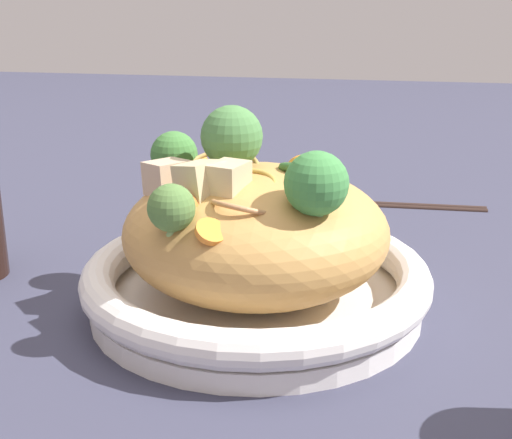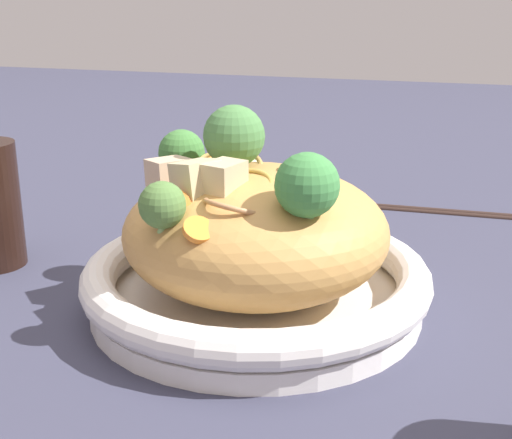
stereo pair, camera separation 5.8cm
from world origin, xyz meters
The scene contains 8 objects.
ground_plane centered at (0.00, 0.00, 0.00)m, with size 3.00×3.00×0.00m, color #36374B.
serving_bowl centered at (0.00, 0.00, 0.02)m, with size 0.29×0.29×0.05m.
noodle_heap centered at (0.00, 0.00, 0.07)m, with size 0.22×0.22×0.11m.
broccoli_florets centered at (0.01, -0.01, 0.13)m, with size 0.17×0.19×0.08m.
carrot_coins centered at (0.01, -0.04, 0.11)m, with size 0.17×0.15×0.04m.
zucchini_slices centered at (-0.03, 0.01, 0.12)m, with size 0.09×0.11×0.03m.
chicken_chunks centered at (0.03, -0.04, 0.12)m, with size 0.07×0.09×0.04m.
chopsticks_pair centered at (-0.31, 0.11, 0.00)m, with size 0.02×0.23×0.01m.
Camera 2 is at (0.53, 0.15, 0.26)m, focal length 50.32 mm.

